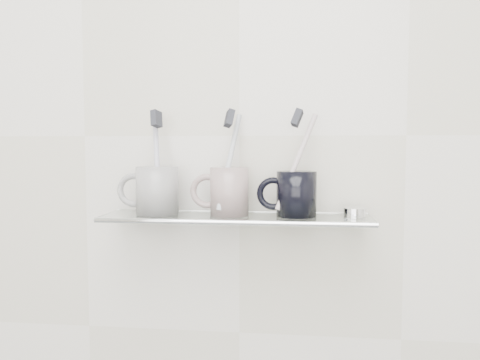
# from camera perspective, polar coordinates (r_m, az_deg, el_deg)

# --- Properties ---
(wall_back) EXTENTS (2.50, 0.00, 2.50)m
(wall_back) POSITION_cam_1_polar(r_m,az_deg,el_deg) (0.93, -0.08, 5.42)
(wall_back) COLOR silver
(wall_back) RESTS_ON ground
(shelf_glass) EXTENTS (0.50, 0.12, 0.01)m
(shelf_glass) POSITION_cam_1_polar(r_m,az_deg,el_deg) (0.88, -0.54, -4.61)
(shelf_glass) COLOR silver
(shelf_glass) RESTS_ON wall_back
(shelf_rail) EXTENTS (0.50, 0.01, 0.01)m
(shelf_rail) POSITION_cam_1_polar(r_m,az_deg,el_deg) (0.82, -1.01, -5.20)
(shelf_rail) COLOR silver
(shelf_rail) RESTS_ON shelf_glass
(bracket_left) EXTENTS (0.02, 0.03, 0.02)m
(bracket_left) POSITION_cam_1_polar(r_m,az_deg,el_deg) (0.97, -12.63, -4.51)
(bracket_left) COLOR silver
(bracket_left) RESTS_ON wall_back
(bracket_right) EXTENTS (0.02, 0.03, 0.02)m
(bracket_right) POSITION_cam_1_polar(r_m,az_deg,el_deg) (0.92, 12.91, -4.95)
(bracket_right) COLOR silver
(bracket_right) RESTS_ON wall_back
(mug_left) EXTENTS (0.09, 0.09, 0.09)m
(mug_left) POSITION_cam_1_polar(r_m,az_deg,el_deg) (0.91, -10.05, -1.26)
(mug_left) COLOR white
(mug_left) RESTS_ON shelf_glass
(mug_left_handle) EXTENTS (0.07, 0.01, 0.07)m
(mug_left_handle) POSITION_cam_1_polar(r_m,az_deg,el_deg) (0.92, -12.82, -1.21)
(mug_left_handle) COLOR white
(mug_left_handle) RESTS_ON mug_left
(toothbrush_left) EXTENTS (0.03, 0.06, 0.19)m
(toothbrush_left) POSITION_cam_1_polar(r_m,az_deg,el_deg) (0.90, -10.09, 2.28)
(toothbrush_left) COLOR #B6B1CF
(toothbrush_left) RESTS_ON mug_left
(bristles_left) EXTENTS (0.02, 0.03, 0.04)m
(bristles_left) POSITION_cam_1_polar(r_m,az_deg,el_deg) (0.90, -10.16, 7.36)
(bristles_left) COLOR #282A31
(bristles_left) RESTS_ON toothbrush_left
(mug_center) EXTENTS (0.09, 0.09, 0.09)m
(mug_center) POSITION_cam_1_polar(r_m,az_deg,el_deg) (0.88, -1.30, -1.39)
(mug_center) COLOR silver
(mug_center) RESTS_ON shelf_glass
(mug_center_handle) EXTENTS (0.07, 0.01, 0.07)m
(mug_center_handle) POSITION_cam_1_polar(r_m,az_deg,el_deg) (0.88, -4.02, -1.36)
(mug_center_handle) COLOR silver
(mug_center_handle) RESTS_ON mug_center
(toothbrush_center) EXTENTS (0.04, 0.08, 0.18)m
(toothbrush_center) POSITION_cam_1_polar(r_m,az_deg,el_deg) (0.87, -1.30, 2.28)
(toothbrush_center) COLOR #AEB7BF
(toothbrush_center) RESTS_ON mug_center
(bristles_center) EXTENTS (0.02, 0.03, 0.04)m
(bristles_center) POSITION_cam_1_polar(r_m,az_deg,el_deg) (0.87, -1.31, 7.53)
(bristles_center) COLOR #282A31
(bristles_center) RESTS_ON toothbrush_center
(mug_right) EXTENTS (0.07, 0.07, 0.08)m
(mug_right) POSITION_cam_1_polar(r_m,az_deg,el_deg) (0.87, 6.90, -1.69)
(mug_right) COLOR black
(mug_right) RESTS_ON shelf_glass
(mug_right_handle) EXTENTS (0.06, 0.01, 0.06)m
(mug_right_handle) POSITION_cam_1_polar(r_m,az_deg,el_deg) (0.87, 4.07, -1.67)
(mug_right_handle) COLOR black
(mug_right_handle) RESTS_ON mug_right
(toothbrush_right) EXTENTS (0.08, 0.05, 0.18)m
(toothbrush_right) POSITION_cam_1_polar(r_m,az_deg,el_deg) (0.87, 6.93, 2.24)
(toothbrush_right) COLOR beige
(toothbrush_right) RESTS_ON mug_right
(bristles_right) EXTENTS (0.02, 0.03, 0.04)m
(bristles_right) POSITION_cam_1_polar(r_m,az_deg,el_deg) (0.87, 6.98, 7.53)
(bristles_right) COLOR #282A31
(bristles_right) RESTS_ON toothbrush_right
(chrome_cap) EXTENTS (0.04, 0.04, 0.02)m
(chrome_cap) POSITION_cam_1_polar(r_m,az_deg,el_deg) (0.88, 13.78, -3.87)
(chrome_cap) COLOR silver
(chrome_cap) RESTS_ON shelf_glass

